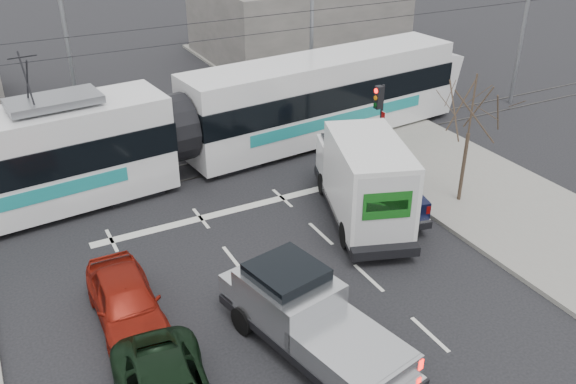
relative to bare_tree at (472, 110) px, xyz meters
name	(u,v)px	position (x,y,z in m)	size (l,w,h in m)	color
ground	(322,293)	(-7.60, -2.50, -3.79)	(120.00, 120.00, 0.00)	black
sidewalk_right	(534,221)	(1.40, -2.50, -3.72)	(6.00, 60.00, 0.15)	gray
rails	(205,168)	(-7.60, 7.50, -3.78)	(60.00, 1.60, 0.03)	#33302D
building_right	(296,20)	(4.40, 21.50, -1.29)	(12.00, 10.00, 5.00)	slate
bare_tree	(472,110)	(0.00, 0.00, 0.00)	(2.40, 2.40, 5.00)	#47382B
traffic_signal	(379,109)	(-1.13, 4.00, -1.05)	(0.44, 0.44, 3.60)	black
street_lamp_near	(309,14)	(-0.29, 11.50, 1.32)	(2.38, 0.25, 9.00)	slate
street_lamp_far	(61,31)	(-11.79, 13.50, 1.32)	(2.38, 0.25, 9.00)	slate
catenary	(199,81)	(-7.60, 7.50, 0.09)	(60.00, 0.20, 7.00)	black
tram	(174,130)	(-8.88, 7.32, -1.71)	(28.94, 5.81, 5.88)	silver
silver_pickup	(305,314)	(-9.21, -4.27, -2.71)	(3.23, 6.29, 2.18)	black
box_truck	(363,180)	(-4.06, 0.69, -2.17)	(4.30, 6.95, 3.29)	black
navy_pickup	(375,178)	(-2.99, 1.48, -2.70)	(3.02, 5.56, 2.22)	black
red_car	(126,301)	(-13.18, -1.07, -3.06)	(1.74, 4.31, 1.47)	maroon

